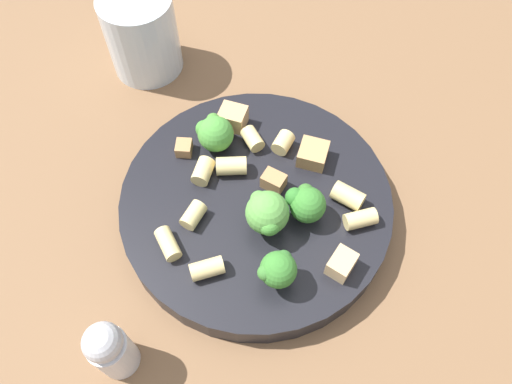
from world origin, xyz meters
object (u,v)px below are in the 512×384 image
rigatoni_2 (234,164)px  chicken_chunk_4 (270,178)px  pasta_bowl (256,204)px  broccoli_floret_2 (306,203)px  rigatoni_3 (168,244)px  chicken_chunk_3 (233,118)px  rigatoni_6 (207,269)px  rigatoni_1 (253,139)px  pepper_shaker (110,349)px  broccoli_floret_3 (267,213)px  chicken_chunk_2 (314,155)px  rigatoni_4 (283,143)px  rigatoni_7 (203,171)px  drinking_glass (143,39)px  broccoli_floret_1 (214,133)px  chicken_chunk_1 (184,148)px  rigatoni_0 (348,196)px  broccoli_floret_0 (277,270)px  rigatoni_5 (360,219)px  chicken_chunk_0 (341,264)px  rigatoni_8 (193,215)px

rigatoni_2 → chicken_chunk_4: (0.03, 0.02, -0.00)m
pasta_bowl → broccoli_floret_2: bearing=29.8°
rigatoni_3 → chicken_chunk_3: (-0.07, 0.13, 0.00)m
rigatoni_6 → chicken_chunk_4: same height
pasta_bowl → rigatoni_1: (-0.05, 0.04, 0.02)m
chicken_chunk_4 → pepper_shaker: pepper_shaker is taller
broccoli_floret_2 → broccoli_floret_3: (-0.01, -0.03, 0.00)m
rigatoni_1 → chicken_chunk_2: 0.06m
rigatoni_4 → rigatoni_7: bearing=-104.8°
chicken_chunk_3 → drinking_glass: drinking_glass is taller
drinking_glass → rigatoni_6: bearing=-20.9°
chicken_chunk_2 → chicken_chunk_4: size_ratio=1.32×
chicken_chunk_4 → pepper_shaker: size_ratio=0.28×
rigatoni_7 → broccoli_floret_2: bearing=28.0°
broccoli_floret_1 → rigatoni_6: (0.10, -0.08, -0.01)m
rigatoni_1 → chicken_chunk_1: rigatoni_1 is taller
rigatoni_0 → broccoli_floret_0: bearing=-78.9°
broccoli_floret_2 → chicken_chunk_3: bearing=174.6°
chicken_chunk_1 → drinking_glass: size_ratio=0.18×
rigatoni_4 → chicken_chunk_1: size_ratio=1.24×
rigatoni_5 → broccoli_floret_2: bearing=-138.4°
broccoli_floret_0 → chicken_chunk_1: (-0.16, 0.01, -0.02)m
rigatoni_0 → rigatoni_1: 0.11m
rigatoni_1 → rigatoni_4: rigatoni_4 is taller
pasta_bowl → rigatoni_6: (0.03, -0.08, 0.02)m
broccoli_floret_2 → rigatoni_4: broccoli_floret_2 is taller
broccoli_floret_2 → chicken_chunk_0: bearing=-9.9°
drinking_glass → rigatoni_3: bearing=-27.0°
drinking_glass → broccoli_floret_0: bearing=-11.1°
chicken_chunk_4 → rigatoni_6: bearing=-69.5°
pasta_bowl → rigatoni_6: 0.09m
rigatoni_7 → chicken_chunk_1: 0.04m
rigatoni_8 → broccoli_floret_1: bearing=130.7°
chicken_chunk_4 → chicken_chunk_2: bearing=83.2°
pepper_shaker → chicken_chunk_1: bearing=129.3°
chicken_chunk_0 → chicken_chunk_4: size_ratio=1.15×
rigatoni_4 → rigatoni_3: bearing=-82.1°
rigatoni_1 → rigatoni_4: bearing=42.0°
chicken_chunk_3 → rigatoni_1: bearing=1.3°
broccoli_floret_0 → chicken_chunk_3: size_ratio=1.56×
broccoli_floret_3 → chicken_chunk_3: (-0.11, 0.05, -0.01)m
pasta_bowl → broccoli_floret_0: bearing=-26.2°
broccoli_floret_2 → chicken_chunk_0: (0.06, -0.01, -0.01)m
rigatoni_2 → chicken_chunk_2: bearing=60.1°
broccoli_floret_1 → rigatoni_7: 0.04m
broccoli_floret_3 → chicken_chunk_1: size_ratio=2.71×
broccoli_floret_0 → rigatoni_6: bearing=-135.7°
pasta_bowl → chicken_chunk_4: chicken_chunk_4 is taller
pasta_bowl → rigatoni_7: bearing=-153.6°
drinking_glass → rigatoni_1: bearing=3.8°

